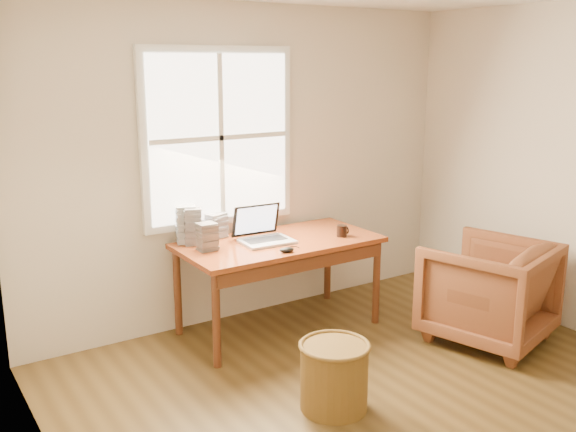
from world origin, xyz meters
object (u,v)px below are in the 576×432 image
at_px(wicker_stool, 334,377).
at_px(coffee_mug, 342,231).
at_px(desk, 279,243).
at_px(cd_stack_a, 186,224).
at_px(laptop, 267,223).
at_px(armchair, 488,291).

relative_size(wicker_stool, coffee_mug, 4.54).
distance_m(desk, cd_stack_a, 0.75).
relative_size(laptop, cd_stack_a, 1.48).
xyz_separation_m(desk, cd_stack_a, (-0.64, 0.34, 0.17)).
bearing_deg(desk, cd_stack_a, 152.28).
bearing_deg(desk, wicker_stool, -106.83).
relative_size(coffee_mug, cd_stack_a, 0.31).
distance_m(wicker_stool, coffee_mug, 1.49).
distance_m(desk, coffee_mug, 0.53).
bearing_deg(laptop, wicker_stool, -98.29).
bearing_deg(cd_stack_a, armchair, -36.54).
distance_m(desk, armchair, 1.68).
xyz_separation_m(armchair, laptop, (-1.37, 1.05, 0.51)).
relative_size(desk, coffee_mug, 17.10).
height_order(laptop, coffee_mug, laptop).
height_order(desk, laptop, laptop).
height_order(desk, armchair, armchair).
xyz_separation_m(wicker_stool, laptop, (0.26, 1.23, 0.70)).
bearing_deg(laptop, cd_stack_a, 150.10).
relative_size(desk, cd_stack_a, 5.26).
bearing_deg(desk, laptop, -174.24).
bearing_deg(cd_stack_a, desk, -27.72).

